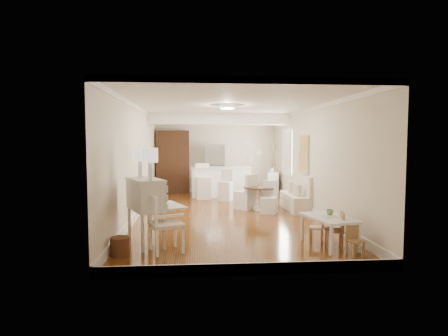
{
  "coord_description": "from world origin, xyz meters",
  "views": [
    {
      "loc": [
        -0.79,
        -9.66,
        1.91
      ],
      "look_at": [
        -0.02,
        0.3,
        1.2
      ],
      "focal_mm": 30.0,
      "sensor_mm": 36.0,
      "label": 1
    }
  ],
  "objects": [
    {
      "name": "kids_table",
      "position": [
        1.64,
        -3.13,
        0.27
      ],
      "size": [
        0.87,
        1.21,
        0.54
      ],
      "primitive_type": "cube",
      "rotation": [
        0.0,
        0.0,
        0.22
      ],
      "color": "white",
      "rests_on": "ground"
    },
    {
      "name": "bar_stool_left",
      "position": [
        -0.52,
        2.67,
        0.59
      ],
      "size": [
        0.54,
        0.54,
        1.18
      ],
      "primitive_type": "cube",
      "rotation": [
        0.0,
        0.0,
        0.17
      ],
      "color": "white",
      "rests_on": "ground"
    },
    {
      "name": "sideboard",
      "position": [
        2.0,
        3.43,
        0.4
      ],
      "size": [
        0.56,
        0.9,
        0.8
      ],
      "primitive_type": "cube",
      "rotation": [
        0.0,
        0.0,
        -0.23
      ],
      "color": "beige",
      "rests_on": "ground"
    },
    {
      "name": "room",
      "position": [
        0.04,
        0.32,
        1.98
      ],
      "size": [
        9.0,
        9.04,
        2.82
      ],
      "color": "brown",
      "rests_on": "ground"
    },
    {
      "name": "gustavian_armchair",
      "position": [
        -1.29,
        -3.23,
        0.5
      ],
      "size": [
        0.73,
        0.73,
        1.0
      ],
      "primitive_type": "cube",
      "rotation": [
        0.0,
        0.0,
        1.91
      ],
      "color": "white",
      "rests_on": "ground"
    },
    {
      "name": "pantry_cabinet",
      "position": [
        -1.6,
        4.18,
        1.15
      ],
      "size": [
        1.2,
        0.6,
        2.3
      ],
      "primitive_type": "cube",
      "color": "#381E11",
      "rests_on": "ground"
    },
    {
      "name": "wicker_basket",
      "position": [
        -2.05,
        -3.42,
        0.16
      ],
      "size": [
        0.4,
        0.4,
        0.32
      ],
      "primitive_type": "cylinder",
      "rotation": [
        0.0,
        0.0,
        0.31
      ],
      "color": "#5A311C",
      "rests_on": "ground"
    },
    {
      "name": "breakfast_counter",
      "position": [
        0.1,
        3.1,
        0.52
      ],
      "size": [
        2.05,
        0.65,
        1.03
      ],
      "primitive_type": "cube",
      "color": "white",
      "rests_on": "ground"
    },
    {
      "name": "kids_chair_a",
      "position": [
        1.68,
        -3.25,
        0.33
      ],
      "size": [
        0.39,
        0.39,
        0.66
      ],
      "primitive_type": "cube",
      "rotation": [
        0.0,
        0.0,
        -1.8
      ],
      "color": "#A36D4A",
      "rests_on": "ground"
    },
    {
      "name": "branch_vase",
      "position": [
        1.95,
        3.46,
        0.9
      ],
      "size": [
        0.2,
        0.2,
        0.19
      ],
      "primitive_type": "imported",
      "rotation": [
        0.0,
        0.0,
        -0.11
      ],
      "color": "white",
      "rests_on": "sideboard"
    },
    {
      "name": "pencil_cup",
      "position": [
        1.71,
        -2.95,
        0.6
      ],
      "size": [
        0.15,
        0.15,
        0.1
      ],
      "primitive_type": "imported",
      "rotation": [
        0.0,
        0.0,
        -0.18
      ],
      "color": "#65A963",
      "rests_on": "kids_table"
    },
    {
      "name": "dining_table",
      "position": [
        1.03,
        0.55,
        0.33
      ],
      "size": [
        1.02,
        1.02,
        0.66
      ],
      "primitive_type": "cylinder",
      "rotation": [
        0.0,
        0.0,
        0.06
      ],
      "color": "#462B16",
      "rests_on": "ground"
    },
    {
      "name": "bar_stool_right",
      "position": [
        0.19,
        2.23,
        0.5
      ],
      "size": [
        0.52,
        0.52,
        0.99
      ],
      "primitive_type": "cube",
      "rotation": [
        0.0,
        0.0,
        -0.42
      ],
      "color": "white",
      "rests_on": "ground"
    },
    {
      "name": "fridge",
      "position": [
        0.3,
        4.15,
        0.9
      ],
      "size": [
        0.75,
        0.65,
        1.8
      ],
      "primitive_type": "imported",
      "color": "silver",
      "rests_on": "ground"
    },
    {
      "name": "banquette",
      "position": [
        1.99,
        0.5,
        0.49
      ],
      "size": [
        0.52,
        1.6,
        0.98
      ],
      "primitive_type": "cube",
      "color": "silver",
      "rests_on": "ground"
    },
    {
      "name": "secretary_bureau",
      "position": [
        -1.7,
        -2.79,
        0.62
      ],
      "size": [
        1.29,
        1.3,
        1.24
      ],
      "primitive_type": "cube",
      "rotation": [
        0.0,
        0.0,
        0.43
      ],
      "color": "silver",
      "rests_on": "ground"
    },
    {
      "name": "kids_chair_b",
      "position": [
        1.52,
        -2.79,
        0.27
      ],
      "size": [
        0.35,
        0.35,
        0.55
      ],
      "primitive_type": "cube",
      "rotation": [
        0.0,
        0.0,
        -1.98
      ],
      "color": "#A7784C",
      "rests_on": "ground"
    },
    {
      "name": "kids_chair_c",
      "position": [
        1.88,
        -3.7,
        0.25
      ],
      "size": [
        0.29,
        0.29,
        0.5
      ],
      "primitive_type": "cube",
      "rotation": [
        0.0,
        0.0,
        0.25
      ],
      "color": "#A67F4B",
      "rests_on": "ground"
    },
    {
      "name": "slip_chair_near",
      "position": [
        1.17,
        0.06,
        0.43
      ],
      "size": [
        0.54,
        0.55,
        0.85
      ],
      "primitive_type": "cube",
      "rotation": [
        0.0,
        0.0,
        -0.41
      ],
      "color": "white",
      "rests_on": "ground"
    },
    {
      "name": "slip_chair_far",
      "position": [
        0.62,
        0.73,
        0.5
      ],
      "size": [
        0.68,
        0.68,
        1.0
      ],
      "primitive_type": "cube",
      "rotation": [
        0.0,
        0.0,
        -2.37
      ],
      "color": "white",
      "rests_on": "ground"
    }
  ]
}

